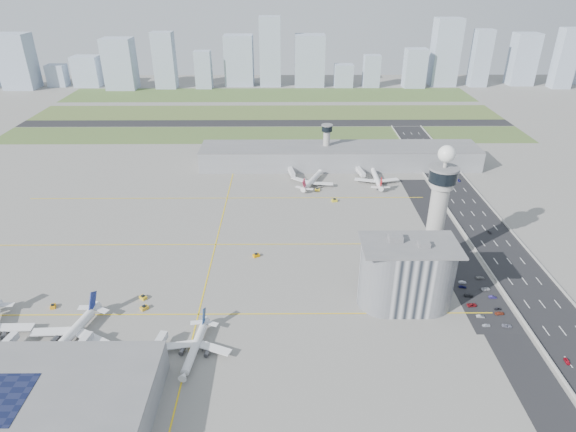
{
  "coord_description": "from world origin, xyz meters",
  "views": [
    {
      "loc": [
        -1.7,
        -198.28,
        135.88
      ],
      "look_at": [
        0.0,
        35.0,
        15.0
      ],
      "focal_mm": 30.0,
      "sensor_mm": 36.0,
      "label": 1
    }
  ],
  "objects_px": {
    "tug_3": "(256,255)",
    "car_lot_9": "(493,297)",
    "car_lot_10": "(486,289)",
    "car_hw_4": "(417,151)",
    "tug_2": "(143,297)",
    "car_lot_5": "(462,282)",
    "jet_bridge_far_1": "(357,170)",
    "car_lot_1": "(480,316)",
    "jet_bridge_near_2": "(151,361)",
    "jet_bridge_near_1": "(72,361)",
    "car_lot_11": "(480,278)",
    "airplane_near_c": "(194,344)",
    "airplane_far_b": "(377,176)",
    "car_lot_7": "(500,313)",
    "tug_0": "(53,306)",
    "car_lot_2": "(472,305)",
    "car_lot_4": "(463,287)",
    "airplane_far_a": "(312,177)",
    "tug_5": "(334,200)",
    "car_hw_2": "(459,180)",
    "control_tower": "(439,204)",
    "admin_building": "(406,274)",
    "tug_4": "(317,189)",
    "tug_1": "(144,307)",
    "secondary_tower": "(327,142)",
    "car_lot_3": "(469,295)",
    "airplane_near_b": "(68,332)",
    "car_lot_0": "(486,325)",
    "jet_bridge_far_0": "(290,170)",
    "car_lot_8": "(498,309)",
    "car_hw_0": "(567,361)",
    "car_lot_6": "(507,326)"
  },
  "relations": [
    {
      "from": "tug_3",
      "to": "car_lot_9",
      "type": "height_order",
      "value": "tug_3"
    },
    {
      "from": "car_lot_10",
      "to": "car_hw_4",
      "type": "height_order",
      "value": "car_hw_4"
    },
    {
      "from": "tug_2",
      "to": "car_lot_5",
      "type": "relative_size",
      "value": 0.9
    },
    {
      "from": "jet_bridge_far_1",
      "to": "car_lot_1",
      "type": "bearing_deg",
      "value": 0.82
    },
    {
      "from": "jet_bridge_near_2",
      "to": "jet_bridge_far_1",
      "type": "relative_size",
      "value": 1.0
    },
    {
      "from": "jet_bridge_near_1",
      "to": "car_lot_11",
      "type": "xyz_separation_m",
      "value": [
        177.03,
        57.35,
        -2.24
      ]
    },
    {
      "from": "airplane_near_c",
      "to": "airplane_far_b",
      "type": "distance_m",
      "value": 197.26
    },
    {
      "from": "car_lot_7",
      "to": "tug_0",
      "type": "bearing_deg",
      "value": 80.69
    },
    {
      "from": "jet_bridge_far_1",
      "to": "tug_3",
      "type": "relative_size",
      "value": 4.23
    },
    {
      "from": "airplane_near_c",
      "to": "car_lot_5",
      "type": "xyz_separation_m",
      "value": [
        121.54,
        46.84,
        -4.26
      ]
    },
    {
      "from": "car_lot_2",
      "to": "car_lot_7",
      "type": "height_order",
      "value": "car_lot_2"
    },
    {
      "from": "airplane_far_b",
      "to": "tug_2",
      "type": "relative_size",
      "value": 11.57
    },
    {
      "from": "jet_bridge_far_1",
      "to": "car_lot_4",
      "type": "distance_m",
      "value": 146.42
    },
    {
      "from": "airplane_far_a",
      "to": "jet_bridge_near_2",
      "type": "distance_m",
      "value": 187.58
    },
    {
      "from": "tug_5",
      "to": "car_lot_9",
      "type": "relative_size",
      "value": 0.99
    },
    {
      "from": "airplane_far_a",
      "to": "car_hw_2",
      "type": "xyz_separation_m",
      "value": [
        105.19,
        4.86,
        -4.59
      ]
    },
    {
      "from": "control_tower",
      "to": "airplane_far_b",
      "type": "xyz_separation_m",
      "value": [
        -8.68,
        107.39,
        -29.83
      ]
    },
    {
      "from": "jet_bridge_near_1",
      "to": "car_lot_5",
      "type": "bearing_deg",
      "value": -62.2
    },
    {
      "from": "admin_building",
      "to": "airplane_far_a",
      "type": "height_order",
      "value": "admin_building"
    },
    {
      "from": "tug_5",
      "to": "car_hw_2",
      "type": "distance_m",
      "value": 98.04
    },
    {
      "from": "control_tower",
      "to": "tug_4",
      "type": "distance_m",
      "value": 111.99
    },
    {
      "from": "car_lot_1",
      "to": "car_lot_2",
      "type": "height_order",
      "value": "car_lot_2"
    },
    {
      "from": "tug_5",
      "to": "car_lot_2",
      "type": "xyz_separation_m",
      "value": [
        51.92,
        -109.36,
        -0.39
      ]
    },
    {
      "from": "car_hw_4",
      "to": "car_hw_2",
      "type": "bearing_deg",
      "value": -72.04
    },
    {
      "from": "tug_1",
      "to": "secondary_tower",
      "type": "bearing_deg",
      "value": 105.09
    },
    {
      "from": "car_lot_5",
      "to": "car_hw_2",
      "type": "xyz_separation_m",
      "value": [
        38.69,
        124.99,
        -0.02
      ]
    },
    {
      "from": "tug_2",
      "to": "car_lot_2",
      "type": "relative_size",
      "value": 0.7
    },
    {
      "from": "car_lot_2",
      "to": "tug_2",
      "type": "bearing_deg",
      "value": 81.21
    },
    {
      "from": "tug_5",
      "to": "car_lot_3",
      "type": "relative_size",
      "value": 0.87
    },
    {
      "from": "airplane_near_c",
      "to": "car_lot_4",
      "type": "relative_size",
      "value": 9.76
    },
    {
      "from": "admin_building",
      "to": "car_lot_10",
      "type": "distance_m",
      "value": 44.83
    },
    {
      "from": "jet_bridge_near_1",
      "to": "car_lot_2",
      "type": "height_order",
      "value": "jet_bridge_near_1"
    },
    {
      "from": "airplane_near_b",
      "to": "car_hw_2",
      "type": "xyz_separation_m",
      "value": [
        211.98,
        165.25,
        -5.23
      ]
    },
    {
      "from": "tug_4",
      "to": "airplane_near_c",
      "type": "bearing_deg",
      "value": -12.97
    },
    {
      "from": "tug_4",
      "to": "car_lot_2",
      "type": "xyz_separation_m",
      "value": [
        62.01,
        -126.52,
        -0.31
      ]
    },
    {
      "from": "airplane_near_b",
      "to": "car_lot_5",
      "type": "height_order",
      "value": "airplane_near_b"
    },
    {
      "from": "control_tower",
      "to": "car_lot_9",
      "type": "height_order",
      "value": "control_tower"
    },
    {
      "from": "car_lot_0",
      "to": "car_hw_2",
      "type": "height_order",
      "value": "car_lot_0"
    },
    {
      "from": "car_lot_4",
      "to": "airplane_near_b",
      "type": "bearing_deg",
      "value": 110.33
    },
    {
      "from": "airplane_near_c",
      "to": "car_lot_4",
      "type": "height_order",
      "value": "airplane_near_c"
    },
    {
      "from": "car_lot_1",
      "to": "car_hw_2",
      "type": "height_order",
      "value": "car_lot_1"
    },
    {
      "from": "control_tower",
      "to": "car_lot_1",
      "type": "distance_m",
      "value": 54.76
    },
    {
      "from": "airplane_far_a",
      "to": "airplane_far_b",
      "type": "height_order",
      "value": "airplane_far_b"
    },
    {
      "from": "car_lot_3",
      "to": "car_lot_2",
      "type": "bearing_deg",
      "value": 175.47
    },
    {
      "from": "car_lot_2",
      "to": "car_hw_4",
      "type": "xyz_separation_m",
      "value": [
        25.38,
        203.62,
        0.0
      ]
    },
    {
      "from": "jet_bridge_far_0",
      "to": "car_lot_8",
      "type": "distance_m",
      "value": 183.92
    },
    {
      "from": "tug_3",
      "to": "car_lot_7",
      "type": "relative_size",
      "value": 0.78
    },
    {
      "from": "control_tower",
      "to": "car_hw_0",
      "type": "distance_m",
      "value": 84.01
    },
    {
      "from": "jet_bridge_far_1",
      "to": "car_lot_6",
      "type": "bearing_deg",
      "value": 3.32
    },
    {
      "from": "tug_2",
      "to": "car_hw_4",
      "type": "height_order",
      "value": "tug_2"
    }
  ]
}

